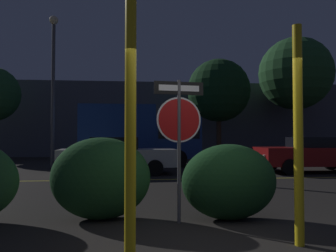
{
  "coord_description": "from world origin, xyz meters",
  "views": [
    {
      "loc": [
        -1.03,
        -4.11,
        1.44
      ],
      "look_at": [
        -0.22,
        4.83,
        1.74
      ],
      "focal_mm": 35.0,
      "sensor_mm": 36.0,
      "label": 1
    }
  ],
  "objects_px": {
    "hedge_bush_3": "(229,182)",
    "delivery_truck": "(141,134)",
    "tree_1": "(219,91)",
    "stop_sign": "(179,122)",
    "hedge_bush_2": "(101,178)",
    "passing_car_3": "(312,154)",
    "yellow_pole_right": "(298,134)",
    "tree_2": "(295,74)",
    "street_lamp": "(53,74)",
    "passing_car_2": "(117,155)",
    "yellow_pole_left": "(130,113)"
  },
  "relations": [
    {
      "from": "yellow_pole_right",
      "to": "tree_2",
      "type": "height_order",
      "value": "tree_2"
    },
    {
      "from": "delivery_truck",
      "to": "street_lamp",
      "type": "distance_m",
      "value": 5.0
    },
    {
      "from": "yellow_pole_left",
      "to": "yellow_pole_right",
      "type": "bearing_deg",
      "value": 6.45
    },
    {
      "from": "delivery_truck",
      "to": "street_lamp",
      "type": "height_order",
      "value": "street_lamp"
    },
    {
      "from": "street_lamp",
      "to": "tree_2",
      "type": "height_order",
      "value": "tree_2"
    },
    {
      "from": "yellow_pole_left",
      "to": "tree_2",
      "type": "relative_size",
      "value": 0.42
    },
    {
      "from": "hedge_bush_3",
      "to": "street_lamp",
      "type": "relative_size",
      "value": 0.23
    },
    {
      "from": "passing_car_3",
      "to": "tree_2",
      "type": "relative_size",
      "value": 0.54
    },
    {
      "from": "yellow_pole_right",
      "to": "hedge_bush_3",
      "type": "relative_size",
      "value": 1.77
    },
    {
      "from": "passing_car_3",
      "to": "delivery_truck",
      "type": "relative_size",
      "value": 0.77
    },
    {
      "from": "yellow_pole_left",
      "to": "passing_car_3",
      "type": "height_order",
      "value": "yellow_pole_left"
    },
    {
      "from": "delivery_truck",
      "to": "hedge_bush_3",
      "type": "bearing_deg",
      "value": 7.04
    },
    {
      "from": "hedge_bush_3",
      "to": "delivery_truck",
      "type": "relative_size",
      "value": 0.29
    },
    {
      "from": "stop_sign",
      "to": "hedge_bush_3",
      "type": "xyz_separation_m",
      "value": [
        0.9,
        0.15,
        -1.04
      ]
    },
    {
      "from": "street_lamp",
      "to": "delivery_truck",
      "type": "bearing_deg",
      "value": 9.64
    },
    {
      "from": "delivery_truck",
      "to": "tree_1",
      "type": "bearing_deg",
      "value": 132.21
    },
    {
      "from": "tree_2",
      "to": "stop_sign",
      "type": "bearing_deg",
      "value": -122.26
    },
    {
      "from": "yellow_pole_right",
      "to": "passing_car_2",
      "type": "height_order",
      "value": "yellow_pole_right"
    },
    {
      "from": "passing_car_2",
      "to": "tree_1",
      "type": "bearing_deg",
      "value": 139.86
    },
    {
      "from": "hedge_bush_3",
      "to": "passing_car_3",
      "type": "bearing_deg",
      "value": 52.56
    },
    {
      "from": "yellow_pole_right",
      "to": "tree_1",
      "type": "relative_size",
      "value": 0.45
    },
    {
      "from": "hedge_bush_2",
      "to": "street_lamp",
      "type": "xyz_separation_m",
      "value": [
        -3.32,
        9.76,
        3.66
      ]
    },
    {
      "from": "yellow_pole_left",
      "to": "hedge_bush_3",
      "type": "height_order",
      "value": "yellow_pole_left"
    },
    {
      "from": "stop_sign",
      "to": "passing_car_3",
      "type": "relative_size",
      "value": 0.54
    },
    {
      "from": "stop_sign",
      "to": "passing_car_3",
      "type": "xyz_separation_m",
      "value": [
        6.36,
        7.29,
        -0.97
      ]
    },
    {
      "from": "stop_sign",
      "to": "hedge_bush_2",
      "type": "bearing_deg",
      "value": 156.6
    },
    {
      "from": "passing_car_3",
      "to": "street_lamp",
      "type": "relative_size",
      "value": 0.62
    },
    {
      "from": "hedge_bush_2",
      "to": "tree_2",
      "type": "relative_size",
      "value": 0.21
    },
    {
      "from": "passing_car_3",
      "to": "tree_2",
      "type": "height_order",
      "value": "tree_2"
    },
    {
      "from": "stop_sign",
      "to": "passing_car_2",
      "type": "bearing_deg",
      "value": 93.85
    },
    {
      "from": "passing_car_3",
      "to": "tree_1",
      "type": "distance_m",
      "value": 9.31
    },
    {
      "from": "hedge_bush_3",
      "to": "tree_1",
      "type": "relative_size",
      "value": 0.25
    },
    {
      "from": "tree_1",
      "to": "stop_sign",
      "type": "bearing_deg",
      "value": -106.38
    },
    {
      "from": "delivery_truck",
      "to": "tree_2",
      "type": "height_order",
      "value": "tree_2"
    },
    {
      "from": "passing_car_2",
      "to": "tree_2",
      "type": "distance_m",
      "value": 15.16
    },
    {
      "from": "passing_car_3",
      "to": "tree_2",
      "type": "xyz_separation_m",
      "value": [
        3.62,
        8.53,
        5.01
      ]
    },
    {
      "from": "hedge_bush_2",
      "to": "passing_car_3",
      "type": "relative_size",
      "value": 0.39
    },
    {
      "from": "yellow_pole_right",
      "to": "tree_1",
      "type": "distance_m",
      "value": 17.43
    },
    {
      "from": "hedge_bush_3",
      "to": "stop_sign",
      "type": "bearing_deg",
      "value": -170.38
    },
    {
      "from": "hedge_bush_2",
      "to": "delivery_truck",
      "type": "relative_size",
      "value": 0.3
    },
    {
      "from": "stop_sign",
      "to": "yellow_pole_right",
      "type": "bearing_deg",
      "value": -48.64
    },
    {
      "from": "stop_sign",
      "to": "street_lamp",
      "type": "height_order",
      "value": "street_lamp"
    },
    {
      "from": "yellow_pole_left",
      "to": "hedge_bush_2",
      "type": "distance_m",
      "value": 2.21
    },
    {
      "from": "yellow_pole_right",
      "to": "passing_car_3",
      "type": "bearing_deg",
      "value": 60.14
    },
    {
      "from": "passing_car_2",
      "to": "delivery_truck",
      "type": "relative_size",
      "value": 0.79
    },
    {
      "from": "street_lamp",
      "to": "yellow_pole_left",
      "type": "bearing_deg",
      "value": -71.61
    },
    {
      "from": "passing_car_3",
      "to": "tree_2",
      "type": "distance_m",
      "value": 10.53
    },
    {
      "from": "stop_sign",
      "to": "yellow_pole_right",
      "type": "height_order",
      "value": "yellow_pole_right"
    },
    {
      "from": "passing_car_3",
      "to": "stop_sign",
      "type": "bearing_deg",
      "value": 139.86
    },
    {
      "from": "yellow_pole_left",
      "to": "yellow_pole_right",
      "type": "height_order",
      "value": "yellow_pole_left"
    }
  ]
}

